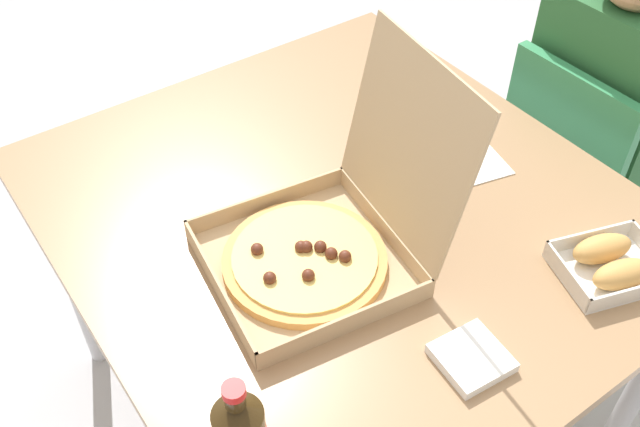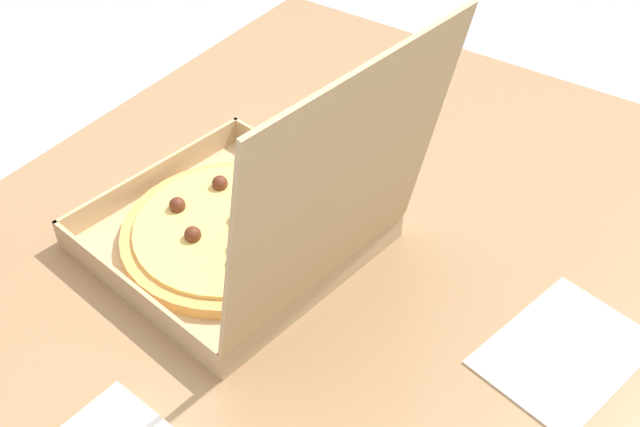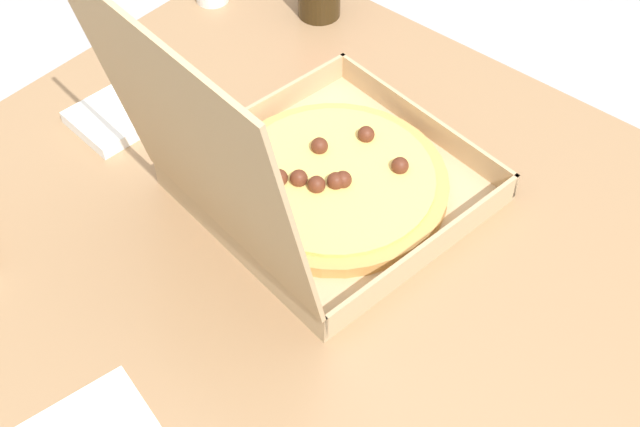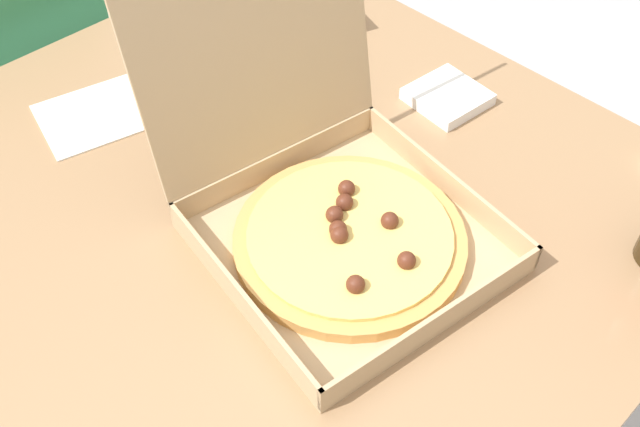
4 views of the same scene
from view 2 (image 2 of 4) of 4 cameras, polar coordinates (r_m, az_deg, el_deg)
name	(u,v)px [view 2 (image 2 of 4)]	position (r m, az deg, el deg)	size (l,w,h in m)	color
dining_table	(356,283)	(1.14, 2.67, -5.19)	(1.19, 1.08, 0.75)	#997551
pizza_box_open	(247,226)	(1.05, -5.44, -0.91)	(0.40, 0.46, 0.39)	tan
paper_menu	(565,352)	(1.01, 17.64, -9.73)	(0.21, 0.15, 0.00)	white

